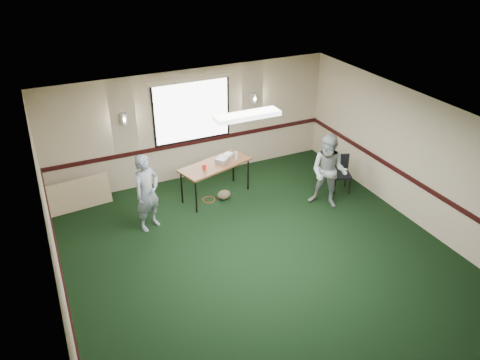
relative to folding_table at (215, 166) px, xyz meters
name	(u,v)px	position (x,y,z in m)	size (l,w,h in m)	color
ground	(270,268)	(-0.09, -2.81, -0.77)	(8.00, 8.00, 0.00)	black
room_shell	(223,146)	(-0.09, -0.69, 0.81)	(8.00, 8.02, 8.00)	tan
folding_table	(215,166)	(0.00, 0.00, 0.00)	(1.78, 1.11, 0.83)	#533117
projector	(222,160)	(0.19, 0.04, 0.11)	(0.29, 0.24, 0.10)	gray
game_console	(228,155)	(0.44, 0.27, 0.09)	(0.20, 0.16, 0.05)	white
red_cup	(204,167)	(-0.32, -0.15, 0.13)	(0.09, 0.09, 0.13)	red
water_bottle	(236,156)	(0.52, 0.01, 0.16)	(0.06, 0.06, 0.19)	#9AD9FD
duffel_bag	(224,195)	(0.10, -0.22, -0.66)	(0.32, 0.24, 0.23)	#433E26
cable_coil	(209,200)	(-0.23, -0.11, -0.76)	(0.29, 0.29, 0.01)	red
folded_table	(79,194)	(-2.93, 0.79, -0.42)	(1.36, 0.06, 0.70)	tan
conference_chair	(341,170)	(2.79, -0.93, -0.27)	(0.54, 0.55, 0.85)	black
person_left	(147,193)	(-1.73, -0.59, 0.06)	(0.60, 0.39, 1.65)	#40588E
person_right	(329,172)	(2.08, -1.42, 0.08)	(0.82, 0.64, 1.69)	#7DA1C2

